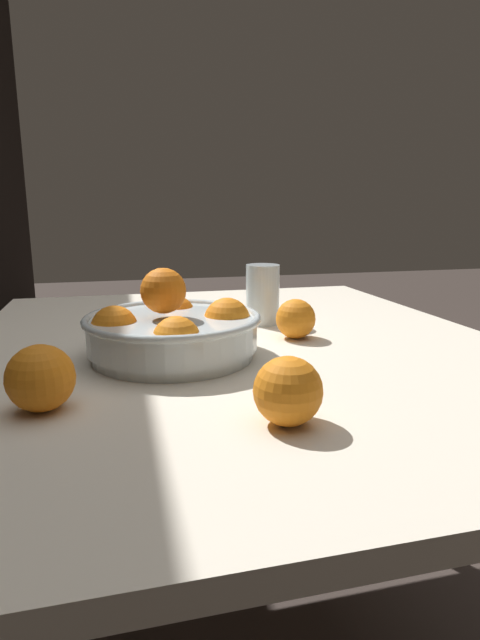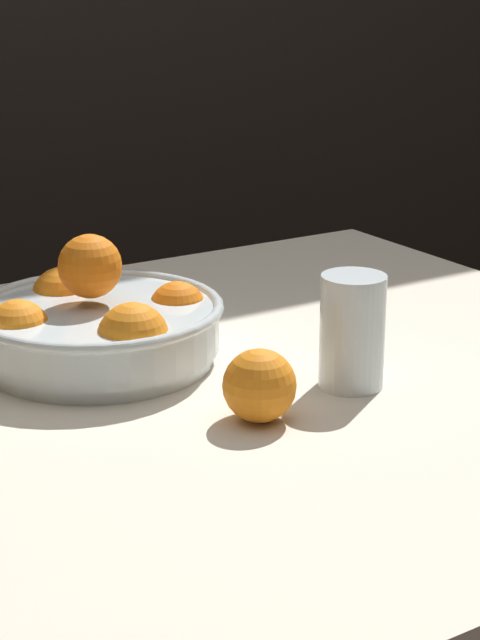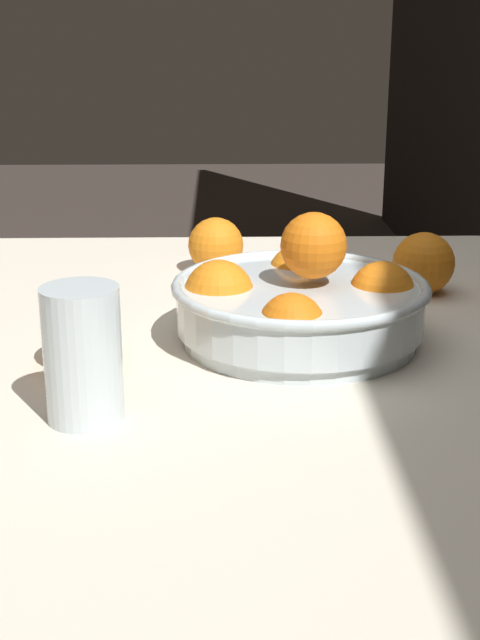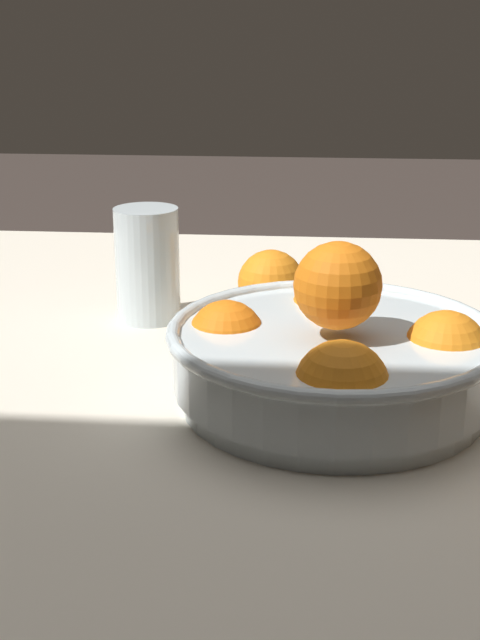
% 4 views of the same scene
% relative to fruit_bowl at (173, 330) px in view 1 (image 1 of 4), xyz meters
% --- Properties ---
extents(dining_table, '(1.15, 0.97, 0.71)m').
position_rel_fruit_bowl_xyz_m(dining_table, '(0.07, -0.13, -0.12)').
color(dining_table, beige).
rests_on(dining_table, ground_plane).
extents(fruit_bowl, '(0.29, 0.29, 0.15)m').
position_rel_fruit_bowl_xyz_m(fruit_bowl, '(0.00, 0.00, 0.00)').
color(fruit_bowl, silver).
rests_on(fruit_bowl, dining_table).
extents(juice_glass, '(0.07, 0.07, 0.12)m').
position_rel_fruit_bowl_xyz_m(juice_glass, '(0.20, -0.21, 0.01)').
color(juice_glass, '#F4A314').
rests_on(juice_glass, dining_table).
extents(orange_loose_near_bowl, '(0.08, 0.08, 0.08)m').
position_rel_fruit_bowl_xyz_m(orange_loose_near_bowl, '(-0.18, 0.18, -0.00)').
color(orange_loose_near_bowl, orange).
rests_on(orange_loose_near_bowl, dining_table).
extents(orange_loose_front, '(0.07, 0.07, 0.07)m').
position_rel_fruit_bowl_xyz_m(orange_loose_front, '(0.07, -0.24, -0.01)').
color(orange_loose_front, orange).
rests_on(orange_loose_front, dining_table).
extents(orange_loose_aside, '(0.08, 0.08, 0.08)m').
position_rel_fruit_bowl_xyz_m(orange_loose_aside, '(-0.29, -0.09, -0.01)').
color(orange_loose_aside, orange).
rests_on(orange_loose_aside, dining_table).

